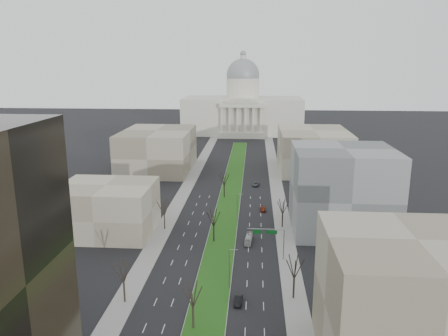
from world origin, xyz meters
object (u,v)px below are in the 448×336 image
at_px(car_black, 238,300).
at_px(car_red, 263,209).
at_px(box_van, 249,239).
at_px(car_grey_far, 256,184).

height_order(car_black, car_red, car_black).
bearing_deg(car_red, box_van, -103.11).
distance_m(car_black, car_grey_far, 87.00).
relative_size(car_grey_far, box_van, 0.71).
xyz_separation_m(car_grey_far, box_van, (-1.92, -55.95, 0.28)).
bearing_deg(car_grey_far, box_van, -83.21).
xyz_separation_m(car_black, car_grey_far, (3.51, 86.93, -0.05)).
relative_size(car_red, box_van, 0.62).
relative_size(car_black, car_red, 1.03).
bearing_deg(car_black, car_red, 86.29).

